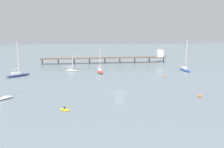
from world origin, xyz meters
name	(u,v)px	position (x,y,z in m)	size (l,w,h in m)	color
ground_plane	(119,92)	(0.00, 0.00, 0.00)	(400.00, 400.00, 0.00)	slate
pier	(123,57)	(9.24, 54.49, 3.41)	(63.38, 5.83, 6.56)	brown
sailboat_blue	(185,69)	(32.09, 30.87, 0.76)	(2.80, 8.65, 13.23)	#2D4CB7
sailboat_cream	(72,70)	(-15.20, 33.95, 0.56)	(6.21, 2.08, 8.03)	beige
sailboat_navy	(18,74)	(-34.48, 25.60, 0.78)	(8.20, 7.33, 12.87)	navy
sailboat_red	(100,71)	(-3.79, 30.09, 0.71)	(2.90, 7.70, 9.48)	red
dinghy_yellow	(65,109)	(-13.75, -13.52, 0.22)	(2.71, 1.99, 1.14)	yellow
mooring_buoy_far	(200,96)	(20.16, -7.29, 0.43)	(0.85, 0.85, 0.85)	orange
mooring_buoy_outer	(164,76)	(19.21, 19.00, 0.27)	(0.53, 0.53, 0.53)	orange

